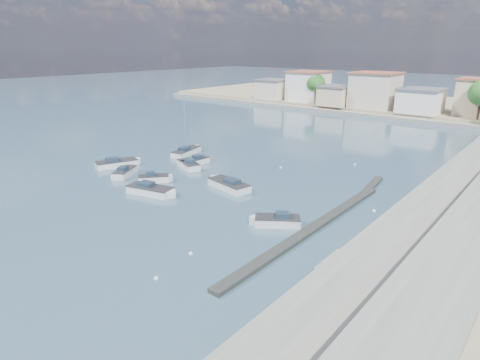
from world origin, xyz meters
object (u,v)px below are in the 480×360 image
(motorboat_a, at_px, (126,172))
(motorboat_g, at_px, (194,162))
(motorboat_h, at_px, (153,191))
(sailboat, at_px, (187,151))
(motorboat_e, at_px, (119,163))
(motorboat_f, at_px, (188,165))
(motorboat_b, at_px, (155,179))
(motorboat_d, at_px, (275,221))
(motorboat_c, at_px, (227,185))

(motorboat_a, distance_m, motorboat_g, 9.43)
(motorboat_a, distance_m, motorboat_h, 8.49)
(motorboat_a, xyz_separation_m, sailboat, (-1.61, 12.20, 0.04))
(motorboat_e, relative_size, motorboat_h, 1.01)
(motorboat_a, height_order, motorboat_f, same)
(motorboat_h, bearing_deg, motorboat_e, 162.00)
(motorboat_a, bearing_deg, sailboat, 97.50)
(motorboat_e, xyz_separation_m, motorboat_g, (7.53, 6.99, 0.00))
(motorboat_b, distance_m, motorboat_g, 8.23)
(motorboat_h, distance_m, sailboat, 17.42)
(motorboat_d, relative_size, sailboat, 0.48)
(motorboat_a, height_order, sailboat, sailboat)
(motorboat_a, bearing_deg, motorboat_b, 7.92)
(motorboat_a, height_order, motorboat_b, same)
(motorboat_e, relative_size, motorboat_g, 1.31)
(motorboat_e, height_order, motorboat_f, same)
(motorboat_g, height_order, sailboat, sailboat)
(motorboat_c, bearing_deg, motorboat_a, -160.61)
(motorboat_c, xyz_separation_m, motorboat_e, (-17.26, -2.86, -0.00))
(motorboat_d, xyz_separation_m, motorboat_h, (-15.11, -1.97, 0.00))
(motorboat_f, bearing_deg, sailboat, 137.34)
(motorboat_b, distance_m, motorboat_f, 6.85)
(motorboat_h, bearing_deg, motorboat_g, 113.35)
(motorboat_b, xyz_separation_m, motorboat_g, (-1.61, 8.07, 0.00))
(motorboat_b, relative_size, sailboat, 0.41)
(motorboat_a, bearing_deg, motorboat_c, 19.39)
(motorboat_d, xyz_separation_m, motorboat_e, (-27.37, 2.02, 0.00))
(motorboat_b, xyz_separation_m, motorboat_d, (18.24, -0.94, -0.00))
(motorboat_c, distance_m, sailboat, 16.61)
(motorboat_d, relative_size, motorboat_f, 0.89)
(motorboat_d, distance_m, motorboat_f, 21.13)
(motorboat_d, xyz_separation_m, sailboat, (-24.91, 12.43, 0.04))
(motorboat_e, bearing_deg, motorboat_b, -6.73)
(motorboat_a, height_order, motorboat_d, same)
(motorboat_b, xyz_separation_m, motorboat_f, (-1.47, 6.69, 0.00))
(motorboat_f, distance_m, motorboat_h, 10.64)
(motorboat_c, bearing_deg, motorboat_b, -154.14)
(motorboat_h, relative_size, sailboat, 0.67)
(motorboat_a, distance_m, motorboat_f, 8.23)
(motorboat_b, bearing_deg, motorboat_a, -172.08)
(motorboat_d, xyz_separation_m, motorboat_f, (-19.70, 7.63, 0.00))
(motorboat_d, xyz_separation_m, motorboat_g, (-19.84, 9.01, 0.00))
(motorboat_b, height_order, motorboat_e, same)
(motorboat_c, distance_m, motorboat_f, 9.98)
(motorboat_c, xyz_separation_m, motorboat_g, (-9.73, 4.13, 0.00))
(motorboat_h, bearing_deg, motorboat_a, 164.97)
(motorboat_c, bearing_deg, motorboat_h, -126.13)
(motorboat_h, bearing_deg, motorboat_c, 53.87)
(motorboat_d, distance_m, motorboat_g, 21.79)
(motorboat_g, distance_m, sailboat, 6.11)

